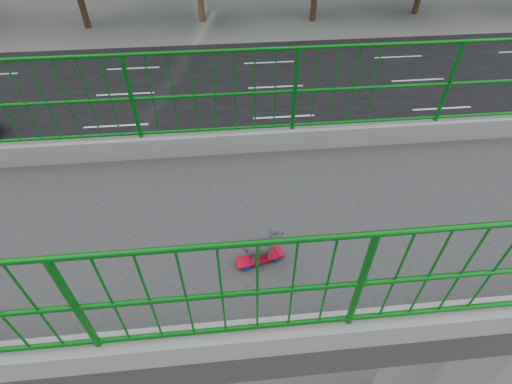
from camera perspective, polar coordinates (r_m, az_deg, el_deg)
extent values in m
cube|color=black|center=(19.56, -20.01, 9.17)|extent=(18.00, 90.00, 0.02)
cube|color=slate|center=(8.50, 26.74, -19.50)|extent=(1.20, 1.20, 6.50)
cylinder|color=black|center=(31.37, -24.31, 23.69)|extent=(0.44, 0.44, 2.73)
cylinder|color=black|center=(30.40, -8.23, 26.28)|extent=(0.44, 0.44, 2.87)
cylinder|color=black|center=(30.63, 8.62, 26.17)|extent=(0.44, 0.44, 2.66)
cube|color=red|center=(3.97, 0.52, -9.67)|extent=(0.26, 0.51, 0.02)
cube|color=#99999E|center=(3.96, -1.67, -10.42)|extent=(0.09, 0.05, 0.02)
cylinder|color=#0822B8|center=(4.00, -1.95, -9.81)|extent=(0.04, 0.06, 0.06)
sphere|color=yellow|center=(4.00, -1.95, -9.81)|extent=(0.02, 0.02, 0.02)
cylinder|color=#0822B8|center=(3.93, -1.38, -11.21)|extent=(0.04, 0.06, 0.06)
sphere|color=yellow|center=(3.93, -1.38, -11.21)|extent=(0.02, 0.02, 0.02)
cube|color=#99999E|center=(4.02, 2.67, -9.22)|extent=(0.09, 0.05, 0.02)
cylinder|color=#0822B8|center=(4.07, 2.34, -8.64)|extent=(0.04, 0.06, 0.06)
sphere|color=yellow|center=(4.07, 2.34, -8.64)|extent=(0.02, 0.02, 0.02)
cylinder|color=#0822B8|center=(4.00, 2.99, -9.99)|extent=(0.04, 0.06, 0.06)
sphere|color=yellow|center=(4.00, 2.99, -9.99)|extent=(0.02, 0.02, 0.02)
ellipsoid|color=#323035|center=(3.83, 0.54, -8.04)|extent=(0.24, 0.31, 0.19)
sphere|color=#323035|center=(3.77, 2.79, -6.29)|extent=(0.12, 0.12, 0.12)
sphere|color=black|center=(3.81, 3.94, -6.13)|extent=(0.02, 0.02, 0.02)
sphere|color=#323035|center=(3.77, -1.64, -8.29)|extent=(0.06, 0.06, 0.06)
cylinder|color=#323035|center=(3.96, 1.41, -8.36)|extent=(0.03, 0.03, 0.12)
cylinder|color=#323035|center=(3.91, 1.82, -9.22)|extent=(0.03, 0.03, 0.12)
cylinder|color=#323035|center=(3.93, -0.76, -8.95)|extent=(0.03, 0.03, 0.12)
cylinder|color=#323035|center=(3.88, -0.38, -9.83)|extent=(0.03, 0.03, 0.12)
imported|color=gray|center=(15.89, 9.77, 5.71)|extent=(1.39, 3.98, 1.31)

